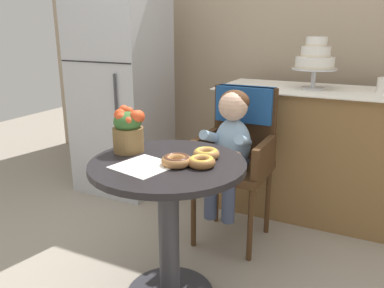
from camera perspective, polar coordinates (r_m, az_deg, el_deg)
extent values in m
cube|color=tan|center=(3.42, 12.52, 17.04)|extent=(4.80, 0.10, 2.70)
cylinder|color=black|center=(1.80, -3.56, -3.02)|extent=(0.72, 0.72, 0.03)
cylinder|color=#333338|center=(1.95, -3.36, -13.03)|extent=(0.10, 0.10, 0.69)
cube|color=#472D19|center=(2.41, 5.96, -3.71)|extent=(0.42, 0.42, 0.04)
cube|color=#472D19|center=(2.51, 7.66, 3.07)|extent=(0.40, 0.04, 0.46)
cube|color=#472D19|center=(2.44, 1.87, -0.57)|extent=(0.04, 0.38, 0.18)
cube|color=#472D19|center=(2.32, 10.44, -1.81)|extent=(0.04, 0.38, 0.18)
cube|color=#1E4C8C|center=(2.48, 7.77, 5.76)|extent=(0.36, 0.11, 0.22)
cylinder|color=#472D19|center=(2.42, 0.21, -9.89)|extent=(0.03, 0.03, 0.45)
cylinder|color=#472D19|center=(2.31, 8.44, -11.56)|extent=(0.03, 0.03, 0.45)
cylinder|color=#472D19|center=(2.72, 3.57, -6.82)|extent=(0.03, 0.03, 0.45)
cylinder|color=#472D19|center=(2.62, 10.93, -8.11)|extent=(0.03, 0.03, 0.45)
ellipsoid|color=#8CADCC|center=(2.34, 5.91, 0.08)|extent=(0.22, 0.16, 0.30)
sphere|color=#E0B293|center=(2.28, 6.00, 5.49)|extent=(0.17, 0.17, 0.17)
ellipsoid|color=#4C2D19|center=(2.29, 6.19, 6.11)|extent=(0.17, 0.17, 0.14)
cylinder|color=#8CADCC|center=(2.28, 2.94, 1.02)|extent=(0.08, 0.23, 0.13)
sphere|color=#E0B293|center=(2.23, 2.35, -1.22)|extent=(0.06, 0.06, 0.06)
cylinder|color=#8CADCC|center=(2.22, 7.45, 0.42)|extent=(0.08, 0.23, 0.13)
sphere|color=#E0B293|center=(2.17, 6.47, -1.83)|extent=(0.06, 0.06, 0.06)
cylinder|color=#3F4760|center=(2.32, 3.86, -2.85)|extent=(0.09, 0.22, 0.09)
cylinder|color=#3F4760|center=(2.29, 2.71, -7.69)|extent=(0.08, 0.08, 0.26)
cylinder|color=#3F4760|center=(2.28, 6.42, -3.25)|extent=(0.09, 0.22, 0.09)
cylinder|color=#3F4760|center=(2.25, 5.30, -8.18)|extent=(0.08, 0.08, 0.26)
cube|color=white|center=(1.74, -6.99, -3.21)|extent=(0.28, 0.28, 0.00)
torus|color=#AD7542|center=(1.83, 2.08, -1.43)|extent=(0.12, 0.12, 0.04)
torus|color=gold|center=(1.83, 2.08, -1.09)|extent=(0.11, 0.11, 0.02)
torus|color=#936033|center=(1.72, 1.38, -2.63)|extent=(0.12, 0.12, 0.04)
torus|color=gold|center=(1.72, 1.38, -2.28)|extent=(0.11, 0.11, 0.02)
torus|color=#AD7542|center=(1.74, -2.26, -2.45)|extent=(0.14, 0.14, 0.04)
torus|color=#512D1E|center=(1.73, -2.27, -2.09)|extent=(0.12, 0.12, 0.02)
cylinder|color=brown|center=(1.94, -9.21, 0.63)|extent=(0.15, 0.15, 0.12)
ellipsoid|color=#38662D|center=(1.92, -9.34, 3.21)|extent=(0.14, 0.14, 0.10)
sphere|color=#E54C23|center=(1.89, -8.12, 3.93)|extent=(0.06, 0.06, 0.06)
sphere|color=#E54C23|center=(1.92, -7.81, 3.96)|extent=(0.07, 0.07, 0.07)
sphere|color=#E54C23|center=(1.93, -9.17, 4.68)|extent=(0.05, 0.05, 0.05)
sphere|color=#E54C23|center=(1.93, -9.84, 4.86)|extent=(0.05, 0.05, 0.05)
sphere|color=#E54C23|center=(1.92, -10.34, 4.14)|extent=(0.06, 0.06, 0.06)
sphere|color=#E54C23|center=(1.89, -10.23, 3.76)|extent=(0.05, 0.05, 0.05)
sphere|color=#E54C23|center=(1.88, -9.22, 3.23)|extent=(0.05, 0.05, 0.05)
cube|color=olive|center=(2.91, 19.23, -1.43)|extent=(1.50, 0.56, 0.90)
cube|color=white|center=(2.81, 20.10, 7.25)|extent=(1.56, 0.62, 0.01)
cylinder|color=silver|center=(2.83, 17.07, 7.77)|extent=(0.16, 0.16, 0.01)
cylinder|color=silver|center=(2.82, 17.19, 9.07)|extent=(0.03, 0.03, 0.12)
cylinder|color=silver|center=(2.81, 17.30, 10.36)|extent=(0.30, 0.30, 0.01)
cylinder|color=white|center=(2.81, 17.38, 11.20)|extent=(0.26, 0.25, 0.08)
cylinder|color=beige|center=(2.81, 17.33, 10.67)|extent=(0.26, 0.26, 0.01)
cylinder|color=white|center=(2.80, 17.50, 12.65)|extent=(0.19, 0.19, 0.07)
cylinder|color=beige|center=(2.81, 17.46, 12.17)|extent=(0.20, 0.20, 0.01)
cylinder|color=white|center=(2.80, 17.63, 13.99)|extent=(0.14, 0.14, 0.06)
cylinder|color=beige|center=(2.80, 17.58, 13.54)|extent=(0.14, 0.14, 0.01)
cube|color=#B7BABF|center=(3.22, -10.20, 8.27)|extent=(0.64, 0.60, 1.70)
cube|color=black|center=(2.96, -13.93, 11.46)|extent=(0.63, 0.01, 0.01)
cylinder|color=#3F3F44|center=(2.88, -10.98, 5.53)|extent=(0.02, 0.02, 0.45)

